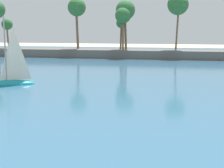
% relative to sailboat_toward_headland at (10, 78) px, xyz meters
% --- Properties ---
extents(sea, '(220.00, 99.17, 0.06)m').
position_rel_sailboat_toward_headland_xyz_m(sea, '(15.71, 27.23, -0.77)').
color(sea, '#33607F').
rests_on(sea, ground).
extents(palm_headland, '(97.51, 6.75, 13.41)m').
position_rel_sailboat_toward_headland_xyz_m(palm_headland, '(12.00, 36.87, 2.44)').
color(palm_headland, '#605B54').
rests_on(palm_headland, ground).
extents(sailboat_toward_headland, '(5.81, 4.01, 8.18)m').
position_rel_sailboat_toward_headland_xyz_m(sailboat_toward_headland, '(0.00, 0.00, 0.00)').
color(sailboat_toward_headland, teal).
rests_on(sailboat_toward_headland, sea).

